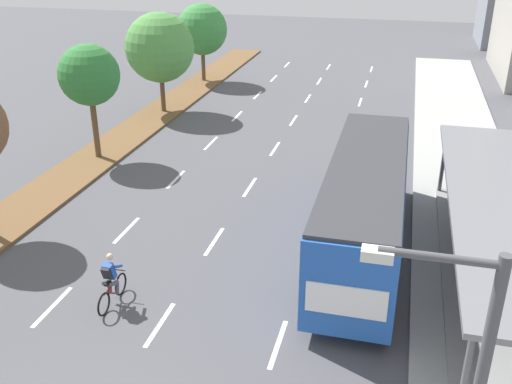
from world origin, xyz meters
The scene contains 11 objects.
median_strip centered at (-8.30, 20.00, 0.06)m, with size 2.60×52.00×0.12m, color brown.
sidewalk_right centered at (9.25, 20.00, 0.07)m, with size 4.50×52.00×0.15m, color #9E9E99.
lane_divider_left centered at (-3.50, 18.31, 0.00)m, with size 0.14×47.63×0.01m.
lane_divider_center centered at (0.00, 18.31, 0.00)m, with size 0.14×47.63×0.01m.
lane_divider_right centered at (3.50, 18.31, 0.00)m, with size 0.14×47.63×0.01m.
bus_shelter centered at (9.53, 10.33, 1.86)m, with size 2.90×14.08×2.86m.
bus centered at (5.25, 11.40, 2.07)m, with size 2.54×11.29×3.37m.
cyclist centered at (-1.77, 6.26, 0.79)m, with size 0.46×1.82×1.71m.
median_tree_third centered at (-8.19, 17.32, 4.16)m, with size 2.88×2.88×5.51m.
median_tree_fourth centered at (-8.12, 25.51, 3.99)m, with size 4.11×4.11×5.93m.
median_tree_fifth centered at (-8.32, 33.69, 3.81)m, with size 3.63×3.63×5.51m.
Camera 1 is at (6.09, -6.92, 10.44)m, focal length 40.78 mm.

